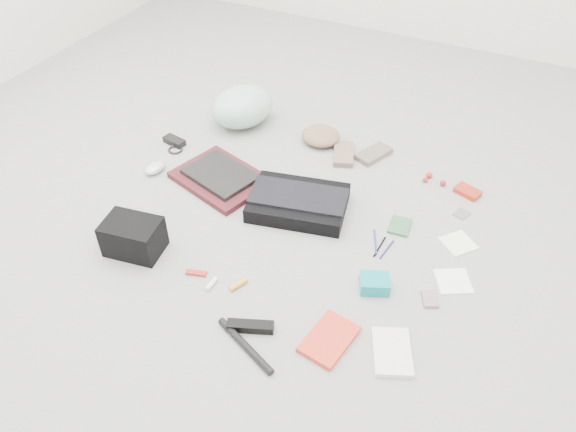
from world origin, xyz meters
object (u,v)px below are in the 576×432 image
at_px(laptop, 220,174).
at_px(camera_bag, 133,237).
at_px(accordion_wallet, 374,284).
at_px(bike_helmet, 242,106).
at_px(messenger_bag, 298,203).
at_px(book_red, 329,339).

relative_size(laptop, camera_bag, 1.40).
bearing_deg(accordion_wallet, camera_bag, 170.55).
bearing_deg(camera_bag, bike_helmet, 85.63).
height_order(messenger_bag, laptop, messenger_bag).
bearing_deg(camera_bag, accordion_wallet, 4.88).
bearing_deg(book_red, camera_bag, -175.23).
bearing_deg(book_red, messenger_bag, 133.23).
relative_size(laptop, accordion_wallet, 2.86).
height_order(laptop, accordion_wallet, accordion_wallet).
bearing_deg(bike_helmet, book_red, -25.01).
height_order(laptop, camera_bag, camera_bag).
xyz_separation_m(laptop, camera_bag, (-0.07, -0.52, 0.03)).
xyz_separation_m(messenger_bag, accordion_wallet, (0.44, -0.28, -0.01)).
xyz_separation_m(camera_bag, book_red, (0.85, -0.07, -0.06)).
distance_m(laptop, camera_bag, 0.53).
bearing_deg(accordion_wallet, bike_helmet, 118.90).
xyz_separation_m(bike_helmet, accordion_wallet, (0.98, -0.77, -0.07)).
distance_m(laptop, accordion_wallet, 0.89).
bearing_deg(accordion_wallet, book_red, -124.28).
bearing_deg(laptop, bike_helmet, 124.58).
bearing_deg(bike_helmet, accordion_wallet, -14.29).
relative_size(bike_helmet, camera_bag, 1.54).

